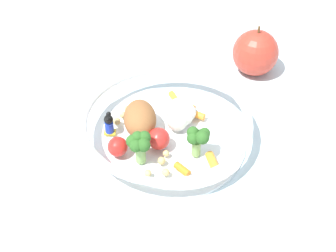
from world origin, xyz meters
TOP-DOWN VIEW (x-y plane):
  - ground_plane at (0.00, 0.00)m, footprint 2.40×2.40m
  - food_container at (-0.01, 0.00)m, footprint 0.25×0.25m
  - loose_apple at (-0.01, 0.23)m, footprint 0.08×0.08m

SIDE VIEW (x-z plane):
  - ground_plane at x=0.00m, z-range 0.00..0.00m
  - food_container at x=-0.01m, z-range 0.00..0.06m
  - loose_apple at x=-0.01m, z-range -0.01..0.09m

